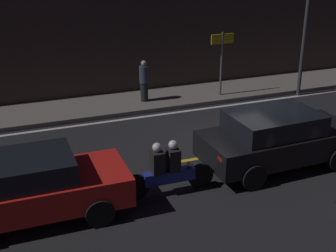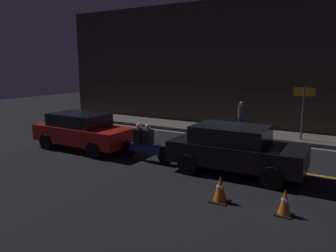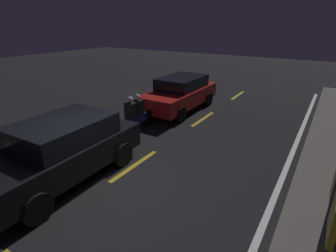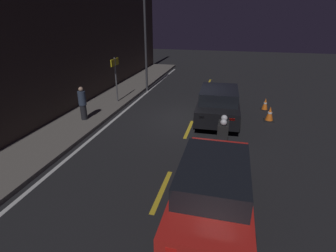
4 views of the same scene
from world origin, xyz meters
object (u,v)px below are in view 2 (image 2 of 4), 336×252
object	(u,v)px
van_black	(235,148)
motorcycle	(145,143)
taxi_red	(82,130)
traffic_cone_mid	(285,202)
pedestrian	(241,116)
shop_sign	(304,102)
traffic_cone_near	(220,189)

from	to	relation	value
van_black	motorcycle	bearing A→B (deg)	-175.48
taxi_red	motorcycle	world-z (taller)	taxi_red
motorcycle	traffic_cone_mid	size ratio (longest dim) A/B	3.68
taxi_red	traffic_cone_mid	xyz separation A→B (m)	(8.57, -2.01, -0.49)
motorcycle	pedestrian	distance (m)	6.48
traffic_cone_mid	pedestrian	xyz separation A→B (m)	(-3.88, 8.25, 0.62)
taxi_red	shop_sign	size ratio (longest dim) A/B	1.79
traffic_cone_mid	pedestrian	size ratio (longest dim) A/B	0.42
traffic_cone_mid	taxi_red	bearing A→B (deg)	166.82
van_black	shop_sign	world-z (taller)	shop_sign
traffic_cone_mid	van_black	bearing A→B (deg)	131.82
traffic_cone_mid	shop_sign	bearing A→B (deg)	96.80
van_black	traffic_cone_near	xyz separation A→B (m)	(0.48, -2.38, -0.49)
motorcycle	pedestrian	xyz separation A→B (m)	(1.49, 6.31, 0.27)
van_black	pedestrian	world-z (taller)	pedestrian
van_black	traffic_cone_mid	bearing A→B (deg)	-50.13
motorcycle	shop_sign	xyz separation A→B (m)	(4.43, 5.96, 1.19)
traffic_cone_mid	shop_sign	world-z (taller)	shop_sign
shop_sign	pedestrian	bearing A→B (deg)	173.32
pedestrian	taxi_red	bearing A→B (deg)	-126.95
taxi_red	motorcycle	distance (m)	3.21
traffic_cone_near	pedestrian	bearing A→B (deg)	105.41
van_black	taxi_red	bearing A→B (deg)	-179.24
van_black	motorcycle	size ratio (longest dim) A/B	1.85
shop_sign	van_black	bearing A→B (deg)	-101.43
shop_sign	motorcycle	bearing A→B (deg)	-126.60
taxi_red	pedestrian	xyz separation A→B (m)	(4.69, 6.24, 0.13)
motorcycle	pedestrian	world-z (taller)	pedestrian
shop_sign	traffic_cone_near	bearing A→B (deg)	-94.65
pedestrian	shop_sign	bearing A→B (deg)	-6.68
shop_sign	traffic_cone_mid	bearing A→B (deg)	-83.20
traffic_cone_mid	traffic_cone_near	bearing A→B (deg)	-177.80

